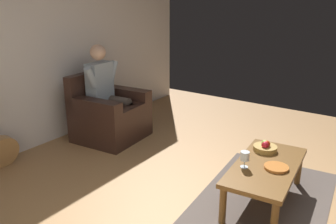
% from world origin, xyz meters
% --- Properties ---
extents(ground_plane, '(6.69, 6.69, 0.00)m').
position_xyz_m(ground_plane, '(0.00, 0.00, 0.00)').
color(ground_plane, '#A17447').
extents(wall_back, '(5.88, 0.06, 2.61)m').
position_xyz_m(wall_back, '(0.00, -2.82, 1.31)').
color(wall_back, silver).
rests_on(wall_back, ground).
extents(rug, '(1.89, 1.28, 0.01)m').
position_xyz_m(rug, '(-0.36, 0.05, 0.00)').
color(rug, '#50453F').
rests_on(rug, ground).
extents(armchair, '(0.89, 0.85, 0.87)m').
position_xyz_m(armchair, '(-0.69, -2.22, 0.32)').
color(armchair, '#301E17').
rests_on(armchair, ground).
extents(person_seated, '(0.63, 0.56, 1.25)m').
position_xyz_m(person_seated, '(-0.69, -2.24, 0.66)').
color(person_seated, '#93A1AC').
rests_on(person_seated, ground).
extents(coffee_table, '(1.14, 0.62, 0.38)m').
position_xyz_m(coffee_table, '(-0.36, 0.05, 0.33)').
color(coffee_table, brown).
rests_on(coffee_table, ground).
extents(guitar, '(0.36, 0.22, 0.98)m').
position_xyz_m(guitar, '(0.61, -2.61, 0.22)').
color(guitar, '#AE7E49').
rests_on(guitar, ground).
extents(wine_glass_near, '(0.08, 0.08, 0.15)m').
position_xyz_m(wine_glass_near, '(-0.20, -0.10, 0.48)').
color(wine_glass_near, silver).
rests_on(wine_glass_near, coffee_table).
extents(fruit_bowl, '(0.23, 0.23, 0.11)m').
position_xyz_m(fruit_bowl, '(-0.65, -0.07, 0.42)').
color(fruit_bowl, '#A27E3B').
rests_on(fruit_bowl, coffee_table).
extents(decorative_dish, '(0.21, 0.21, 0.02)m').
position_xyz_m(decorative_dish, '(-0.34, 0.15, 0.39)').
color(decorative_dish, '#B7692B').
rests_on(decorative_dish, coffee_table).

